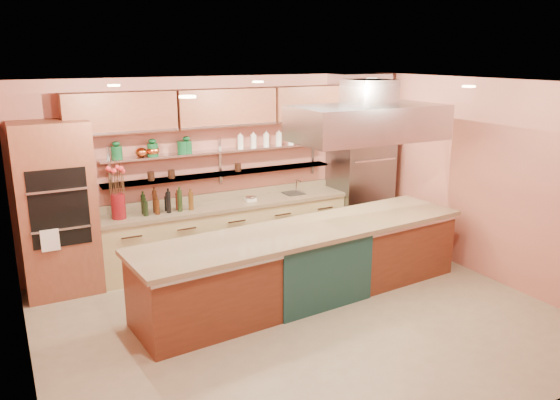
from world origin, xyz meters
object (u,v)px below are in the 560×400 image
kitchen_scale (250,198)px  copper_kettle (141,152)px  flower_vase (118,206)px  green_canister (182,147)px  refrigerator (360,180)px  island (306,263)px

kitchen_scale → copper_kettle: bearing=170.3°
flower_vase → kitchen_scale: 1.99m
kitchen_scale → green_canister: green_canister is taller
refrigerator → green_canister: (-3.02, 0.23, 0.75)m
refrigerator → green_canister: 3.12m
refrigerator → green_canister: refrigerator is taller
green_canister → copper_kettle: bearing=180.0°
kitchen_scale → copper_kettle: (-1.57, 0.22, 0.81)m
island → kitchen_scale: size_ratio=28.77×
flower_vase → kitchen_scale: bearing=0.0°
kitchen_scale → refrigerator: bearing=-2.0°
island → kitchen_scale: 1.69m
island → flower_vase: bearing=136.8°
flower_vase → copper_kettle: size_ratio=2.09×
refrigerator → kitchen_scale: size_ratio=13.37×
refrigerator → flower_vase: refrigerator is taller
green_canister → kitchen_scale: bearing=-12.8°
island → green_canister: (-1.02, 1.84, 1.33)m
flower_vase → kitchen_scale: flower_vase is taller
refrigerator → copper_kettle: size_ratio=12.76×
island → green_canister: green_canister is taller
refrigerator → kitchen_scale: (-2.04, 0.01, -0.08)m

